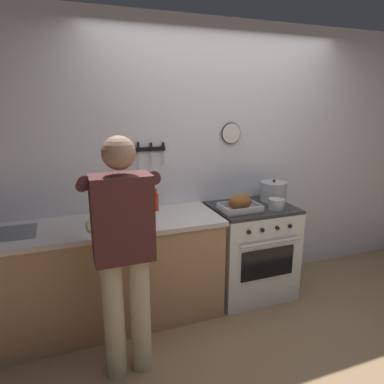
% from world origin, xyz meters
% --- Properties ---
extents(ground_plane, '(8.00, 8.00, 0.00)m').
position_xyz_m(ground_plane, '(0.00, 0.00, 0.00)').
color(ground_plane, '#937251').
extents(wall_back, '(6.00, 0.13, 2.60)m').
position_xyz_m(wall_back, '(-0.00, 1.35, 1.30)').
color(wall_back, silver).
rests_on(wall_back, ground).
extents(counter_block, '(2.03, 0.65, 0.90)m').
position_xyz_m(counter_block, '(-1.21, 0.99, 0.46)').
color(counter_block, tan).
rests_on(counter_block, ground).
extents(stove, '(0.76, 0.67, 0.90)m').
position_xyz_m(stove, '(0.22, 0.99, 0.45)').
color(stove, white).
rests_on(stove, ground).
extents(person_cook, '(0.51, 0.63, 1.66)m').
position_xyz_m(person_cook, '(-1.10, 0.38, 0.95)').
color(person_cook, '#C6B793').
rests_on(person_cook, ground).
extents(roasting_pan, '(0.35, 0.26, 0.16)m').
position_xyz_m(roasting_pan, '(0.03, 0.89, 0.97)').
color(roasting_pan, '#B7B7BC').
rests_on(roasting_pan, stove).
extents(stock_pot, '(0.26, 0.26, 0.22)m').
position_xyz_m(stock_pot, '(0.51, 1.08, 1.00)').
color(stock_pot, '#B7B7BC').
rests_on(stock_pot, stove).
extents(saucepan, '(0.15, 0.15, 0.10)m').
position_xyz_m(saucepan, '(0.38, 0.83, 0.95)').
color(saucepan, '#B7B7BC').
rests_on(saucepan, stove).
extents(cutting_board, '(0.36, 0.24, 0.02)m').
position_xyz_m(cutting_board, '(-1.11, 0.92, 0.91)').
color(cutting_board, tan).
rests_on(cutting_board, counter_block).
extents(bottle_wine_red, '(0.07, 0.07, 0.32)m').
position_xyz_m(bottle_wine_red, '(-0.80, 1.23, 1.04)').
color(bottle_wine_red, '#47141E').
rests_on(bottle_wine_red, counter_block).
extents(bottle_vinegar, '(0.06, 0.06, 0.27)m').
position_xyz_m(bottle_vinegar, '(-0.83, 1.08, 1.01)').
color(bottle_vinegar, '#997F4C').
rests_on(bottle_vinegar, counter_block).
extents(bottle_hot_sauce, '(0.05, 0.05, 0.20)m').
position_xyz_m(bottle_hot_sauce, '(-0.67, 1.17, 0.98)').
color(bottle_hot_sauce, red).
rests_on(bottle_hot_sauce, counter_block).
extents(bottle_cooking_oil, '(0.07, 0.07, 0.26)m').
position_xyz_m(bottle_cooking_oil, '(-1.21, 1.06, 1.01)').
color(bottle_cooking_oil, gold).
rests_on(bottle_cooking_oil, counter_block).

